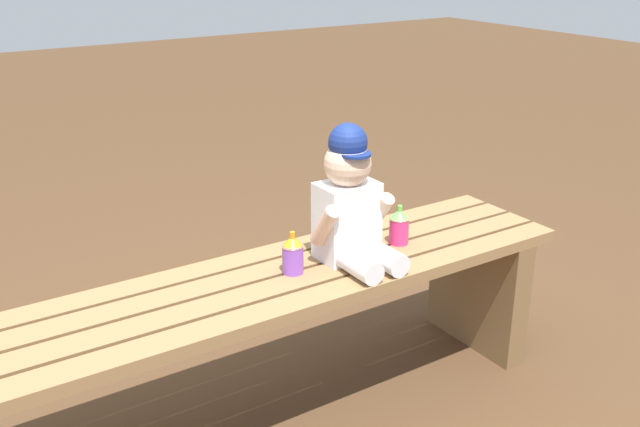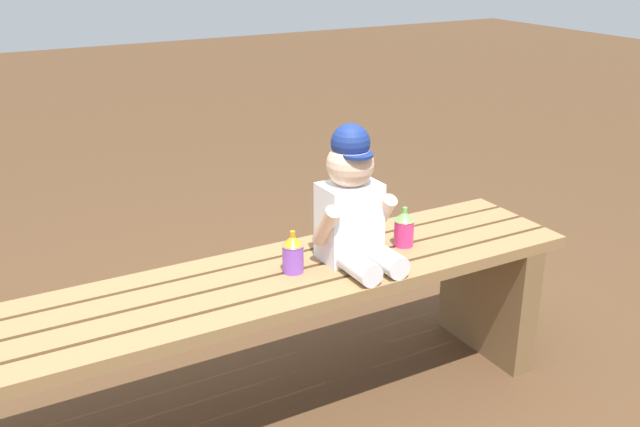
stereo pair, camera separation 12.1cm
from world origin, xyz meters
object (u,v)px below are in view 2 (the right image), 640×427
object	(u,v)px
sippy_cup_right	(404,228)
child_figure	(353,203)
sippy_cup_left	(293,253)
park_bench	(274,321)

from	to	relation	value
sippy_cup_right	child_figure	bearing A→B (deg)	-176.58
sippy_cup_right	sippy_cup_left	bearing A→B (deg)	180.00
park_bench	sippy_cup_right	world-z (taller)	sippy_cup_right
park_bench	sippy_cup_left	size ratio (longest dim) A/B	15.01
child_figure	park_bench	bearing A→B (deg)	176.10
park_bench	child_figure	size ratio (longest dim) A/B	4.60
sippy_cup_left	sippy_cup_right	xyz separation A→B (m)	(0.38, 0.00, 0.00)
child_figure	sippy_cup_left	xyz separation A→B (m)	(-0.19, 0.01, -0.12)
child_figure	sippy_cup_right	world-z (taller)	child_figure
park_bench	sippy_cup_right	bearing A→B (deg)	-0.72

